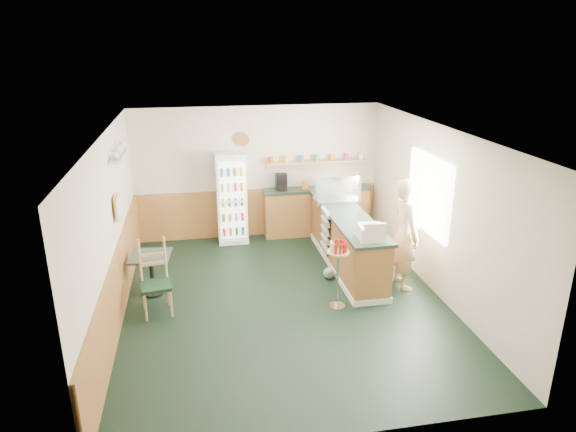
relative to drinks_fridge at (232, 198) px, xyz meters
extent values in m
plane|color=black|center=(0.57, -2.74, -0.91)|extent=(6.00, 6.00, 0.00)
cube|color=beige|center=(0.57, 0.27, 0.44)|extent=(5.00, 0.02, 2.70)
cube|color=beige|center=(-1.94, -2.74, 0.44)|extent=(0.02, 6.00, 2.70)
cube|color=beige|center=(3.08, -2.74, 0.44)|extent=(0.02, 6.00, 2.70)
cube|color=white|center=(0.57, -2.74, 1.80)|extent=(5.00, 6.00, 0.02)
cube|color=#AA7936|center=(0.57, 0.23, -0.41)|extent=(4.98, 0.05, 1.00)
cube|color=#AA7936|center=(-1.90, -2.74, -0.41)|extent=(0.05, 5.98, 1.00)
cube|color=white|center=(3.03, -2.44, 0.64)|extent=(0.06, 1.45, 1.25)
cube|color=gold|center=(-1.88, -2.24, 0.64)|extent=(0.03, 0.32, 0.38)
cube|color=silver|center=(-1.83, -1.74, 1.34)|extent=(0.18, 1.20, 0.03)
cylinder|color=brown|center=(0.27, 0.20, 1.14)|extent=(0.26, 0.04, 0.26)
cube|color=#AA7936|center=(1.92, -1.66, -0.43)|extent=(0.60, 2.95, 0.95)
cube|color=silver|center=(1.92, -1.66, -0.86)|extent=(0.64, 2.97, 0.10)
cube|color=#29392E|center=(1.92, -1.66, 0.08)|extent=(0.68, 3.01, 0.05)
cube|color=#AA7936|center=(1.77, 0.06, -0.43)|extent=(2.20, 0.38, 0.95)
cube|color=#29392E|center=(1.77, 0.06, 0.08)|extent=(2.24, 0.42, 0.05)
cube|color=tan|center=(1.77, 0.14, 0.64)|extent=(2.10, 0.22, 0.04)
cube|color=black|center=(1.02, 0.06, 0.27)|extent=(0.22, 0.18, 0.34)
cylinder|color=#B2664C|center=(0.82, 0.14, 0.72)|extent=(0.10, 0.10, 0.12)
cylinder|color=#B2664C|center=(1.14, 0.14, 0.72)|extent=(0.10, 0.10, 0.12)
cylinder|color=#B2664C|center=(1.46, 0.14, 0.72)|extent=(0.10, 0.10, 0.12)
cylinder|color=#B2664C|center=(1.77, 0.14, 0.72)|extent=(0.10, 0.10, 0.12)
cylinder|color=#B2664C|center=(2.09, 0.14, 0.72)|extent=(0.10, 0.10, 0.12)
cylinder|color=#B2664C|center=(2.41, 0.14, 0.72)|extent=(0.10, 0.10, 0.12)
cylinder|color=#B2664C|center=(2.72, 0.14, 0.72)|extent=(0.10, 0.10, 0.12)
cube|color=white|center=(0.00, 0.04, 0.00)|extent=(0.60, 0.42, 1.81)
cube|color=white|center=(0.00, -0.19, 0.01)|extent=(0.50, 0.02, 1.60)
cube|color=silver|center=(0.00, -0.26, 0.01)|extent=(0.54, 0.02, 1.66)
cube|color=silver|center=(1.92, -0.91, 0.13)|extent=(0.84, 0.44, 0.06)
cube|color=silver|center=(1.92, -0.91, 0.37)|extent=(0.82, 0.42, 0.42)
cube|color=beige|center=(1.92, -2.86, 0.21)|extent=(0.41, 0.42, 0.22)
imported|color=tan|center=(2.62, -2.58, 0.03)|extent=(0.47, 0.64, 1.87)
cylinder|color=silver|center=(1.35, -3.06, -0.90)|extent=(0.27, 0.27, 0.02)
cylinder|color=silver|center=(1.35, -3.06, -0.44)|extent=(0.04, 0.04, 0.91)
cylinder|color=tan|center=(1.35, -3.06, 0.01)|extent=(0.35, 0.35, 0.02)
cylinder|color=red|center=(1.45, -3.03, 0.10)|extent=(0.05, 0.05, 0.15)
cylinder|color=red|center=(1.42, -2.98, 0.10)|extent=(0.05, 0.05, 0.15)
cylinder|color=red|center=(1.35, -2.96, 0.10)|extent=(0.05, 0.05, 0.15)
cylinder|color=red|center=(1.29, -2.98, 0.10)|extent=(0.05, 0.05, 0.15)
cylinder|color=red|center=(1.25, -3.03, 0.10)|extent=(0.05, 0.05, 0.15)
cylinder|color=red|center=(1.25, -3.10, 0.10)|extent=(0.05, 0.05, 0.15)
cylinder|color=red|center=(1.29, -3.15, 0.10)|extent=(0.05, 0.05, 0.15)
cylinder|color=red|center=(1.35, -3.17, 0.10)|extent=(0.05, 0.05, 0.15)
cylinder|color=red|center=(1.41, -3.15, 0.10)|extent=(0.05, 0.05, 0.15)
cylinder|color=red|center=(1.45, -3.10, 0.10)|extent=(0.05, 0.05, 0.15)
cube|color=black|center=(1.58, -1.47, -0.66)|extent=(0.05, 0.41, 0.03)
cube|color=beige|center=(1.56, -1.47, -0.59)|extent=(0.09, 0.37, 0.14)
cube|color=black|center=(1.58, -1.47, -0.49)|extent=(0.05, 0.41, 0.03)
cube|color=beige|center=(1.56, -1.47, -0.42)|extent=(0.09, 0.37, 0.14)
cube|color=black|center=(1.58, -1.47, -0.32)|extent=(0.05, 0.41, 0.03)
cube|color=beige|center=(1.56, -1.47, -0.25)|extent=(0.09, 0.37, 0.14)
cube|color=black|center=(1.58, -1.47, -0.15)|extent=(0.05, 0.41, 0.03)
cube|color=beige|center=(1.56, -1.47, -0.08)|extent=(0.09, 0.37, 0.14)
cube|color=black|center=(1.58, -1.47, 0.02)|extent=(0.05, 0.41, 0.03)
cube|color=beige|center=(1.56, -1.47, 0.09)|extent=(0.09, 0.37, 0.14)
cylinder|color=black|center=(-1.48, -2.10, -0.89)|extent=(0.36, 0.36, 0.04)
cylinder|color=black|center=(-1.48, -2.10, -0.57)|extent=(0.07, 0.07, 0.62)
cube|color=#29392E|center=(-1.48, -2.10, -0.24)|extent=(0.69, 0.69, 0.04)
cube|color=black|center=(-1.37, -2.77, -0.44)|extent=(0.49, 0.49, 0.05)
cylinder|color=tan|center=(-1.55, -2.95, -0.68)|extent=(0.04, 0.04, 0.45)
cylinder|color=tan|center=(-1.18, -2.95, -0.68)|extent=(0.04, 0.04, 0.45)
cylinder|color=tan|center=(-1.55, -2.58, -0.68)|extent=(0.04, 0.04, 0.45)
cylinder|color=tan|center=(-1.18, -2.58, -0.68)|extent=(0.04, 0.04, 0.45)
cube|color=tan|center=(-1.37, -2.57, -0.10)|extent=(0.39, 0.10, 0.70)
sphere|color=gray|center=(1.49, -2.08, -0.81)|extent=(0.19, 0.19, 0.19)
sphere|color=gray|center=(1.49, -2.17, -0.73)|extent=(0.11, 0.11, 0.11)
camera|label=1|loc=(-0.68, -9.89, 3.07)|focal=32.00mm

